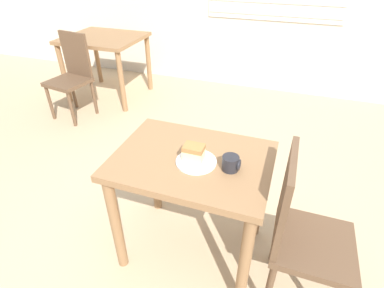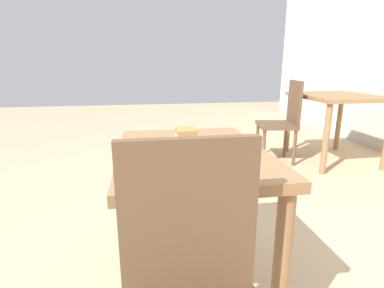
% 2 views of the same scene
% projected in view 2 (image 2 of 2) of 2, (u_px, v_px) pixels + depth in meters
% --- Properties ---
extents(dining_table_near, '(0.83, 0.62, 0.73)m').
position_uv_depth(dining_table_near, '(192.00, 180.00, 1.31)').
color(dining_table_near, olive).
rests_on(dining_table_near, ground_plane).
extents(dining_table_far, '(0.90, 0.79, 0.75)m').
position_uv_depth(dining_table_far, '(336.00, 105.00, 3.31)').
color(dining_table_far, olive).
rests_on(dining_table_far, ground_plane).
extents(chair_far_corner, '(0.45, 0.45, 0.91)m').
position_uv_depth(chair_far_corner, '(283.00, 119.00, 3.32)').
color(chair_far_corner, brown).
rests_on(chair_far_corner, ground_plane).
extents(plate, '(0.21, 0.21, 0.01)m').
position_uv_depth(plate, '(185.00, 151.00, 1.23)').
color(plate, white).
rests_on(plate, dining_table_near).
extents(cake_slice, '(0.10, 0.08, 0.08)m').
position_uv_depth(cake_slice, '(186.00, 139.00, 1.24)').
color(cake_slice, beige).
rests_on(cake_slice, plate).
extents(coffee_mug, '(0.09, 0.08, 0.08)m').
position_uv_depth(coffee_mug, '(193.00, 157.00, 1.05)').
color(coffee_mug, '#232328').
rests_on(coffee_mug, dining_table_near).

